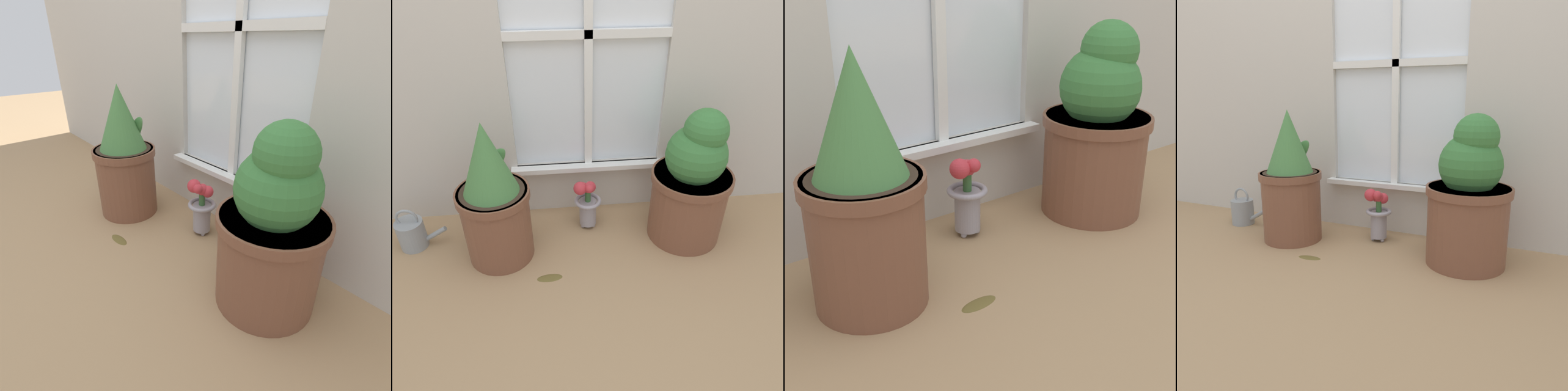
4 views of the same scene
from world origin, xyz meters
TOP-DOWN VIEW (x-y plane):
  - ground_plane at (0.00, 0.00)m, footprint 10.00×10.00m
  - potted_plant_left at (-0.44, 0.19)m, footprint 0.31×0.31m
  - potted_plant_right at (0.44, 0.24)m, footprint 0.36×0.36m
  - flower_vase at (-0.03, 0.35)m, footprint 0.13×0.13m
  - fallen_leaf at (-0.22, 0.01)m, footprint 0.11×0.05m

SIDE VIEW (x-z plane):
  - ground_plane at x=0.00m, z-range 0.00..0.00m
  - fallen_leaf at x=-0.22m, z-range 0.00..0.01m
  - flower_vase at x=-0.03m, z-range 0.01..0.29m
  - potted_plant_right at x=0.44m, z-range -0.04..0.62m
  - potted_plant_left at x=-0.44m, z-range -0.03..0.63m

